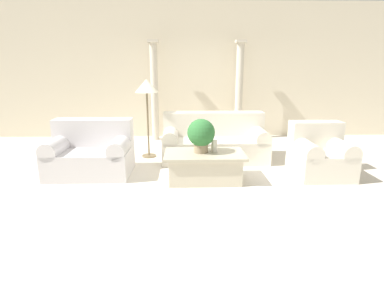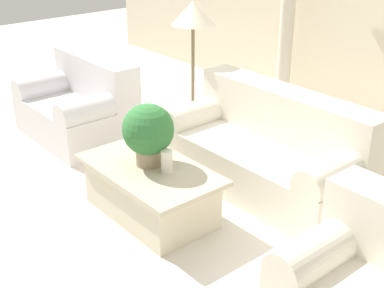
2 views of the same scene
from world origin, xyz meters
The scene contains 11 objects.
ground_plane centered at (0.00, 0.00, 0.00)m, with size 16.00×16.00×0.00m, color silver.
wall_back centered at (0.00, 2.69, 1.60)m, with size 10.00×0.06×3.20m.
sofa_long centered at (0.23, 0.69, 0.35)m, with size 1.92×0.87×0.87m.
loveseat centered at (-1.85, -0.05, 0.35)m, with size 1.28×0.87×0.87m.
coffee_table centered at (-0.03, -0.43, 0.22)m, with size 1.21×0.70×0.44m.
potted_plant centered at (-0.08, -0.40, 0.73)m, with size 0.42×0.42×0.51m.
pillar_candle centered at (0.13, -0.37, 0.53)m, with size 0.09×0.09×0.18m.
floor_lamp centered at (-1.02, 0.86, 1.28)m, with size 0.44×0.44×1.48m.
column_left centered at (-1.02, 2.32, 1.18)m, with size 0.24×0.24×2.30m.
column_right centered at (0.97, 2.32, 1.18)m, with size 0.24×0.24×2.30m.
armchair centered at (1.85, -0.21, 0.35)m, with size 0.83×0.85×0.83m.
Camera 1 is at (-0.33, -4.79, 1.69)m, focal length 28.00 mm.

